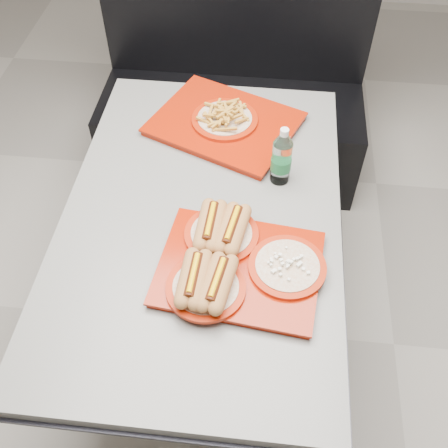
# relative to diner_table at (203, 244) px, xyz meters

# --- Properties ---
(ground) EXTENTS (6.00, 6.00, 0.00)m
(ground) POSITION_rel_diner_table_xyz_m (0.00, 0.00, -0.58)
(ground) COLOR gray
(ground) RESTS_ON ground
(diner_table) EXTENTS (0.92, 1.42, 0.75)m
(diner_table) POSITION_rel_diner_table_xyz_m (0.00, 0.00, 0.00)
(diner_table) COLOR black
(diner_table) RESTS_ON ground
(booth_bench) EXTENTS (1.30, 0.57, 1.35)m
(booth_bench) POSITION_rel_diner_table_xyz_m (0.00, 1.09, -0.18)
(booth_bench) COLOR black
(booth_bench) RESTS_ON ground
(tray_near) EXTENTS (0.51, 0.43, 0.10)m
(tray_near) POSITION_rel_diner_table_xyz_m (0.12, -0.21, 0.20)
(tray_near) COLOR #901703
(tray_near) RESTS_ON diner_table
(tray_far) EXTENTS (0.62, 0.56, 0.10)m
(tray_far) POSITION_rel_diner_table_xyz_m (0.03, 0.44, 0.19)
(tray_far) COLOR #901703
(tray_far) RESTS_ON diner_table
(water_bottle) EXTENTS (0.07, 0.07, 0.22)m
(water_bottle) POSITION_rel_diner_table_xyz_m (0.25, 0.18, 0.26)
(water_bottle) COLOR silver
(water_bottle) RESTS_ON diner_table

